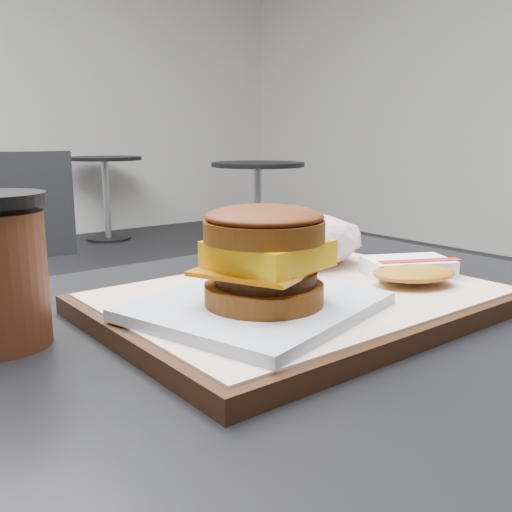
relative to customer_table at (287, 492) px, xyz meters
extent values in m
cube|color=black|center=(0.00, 0.00, 0.17)|extent=(0.80, 0.60, 0.04)
cube|color=black|center=(0.02, 0.01, 0.19)|extent=(0.38, 0.28, 0.02)
cube|color=silver|center=(0.02, 0.01, 0.20)|extent=(0.36, 0.26, 0.00)
cube|color=silver|center=(-0.05, -0.02, 0.21)|extent=(0.23, 0.21, 0.01)
cylinder|color=brown|center=(-0.05, -0.03, 0.22)|extent=(0.12, 0.12, 0.02)
cylinder|color=black|center=(-0.05, -0.03, 0.24)|extent=(0.11, 0.11, 0.01)
cube|color=#D06B07|center=(-0.06, -0.02, 0.25)|extent=(0.12, 0.12, 0.00)
cube|color=yellow|center=(-0.05, -0.03, 0.26)|extent=(0.10, 0.10, 0.02)
cylinder|color=brown|center=(-0.05, -0.03, 0.28)|extent=(0.12, 0.12, 0.02)
ellipsoid|color=#62290E|center=(-0.05, -0.03, 0.29)|extent=(0.12, 0.12, 0.02)
cube|color=white|center=(0.16, -0.02, 0.21)|extent=(0.11, 0.09, 0.02)
cube|color=#B41819|center=(0.16, -0.03, 0.22)|extent=(0.09, 0.05, 0.00)
ellipsoid|color=orange|center=(0.13, -0.05, 0.22)|extent=(0.10, 0.09, 0.01)
cube|color=black|center=(0.27, 1.81, 0.10)|extent=(0.40, 0.09, 0.40)
cylinder|color=black|center=(2.20, 2.80, -0.57)|extent=(0.40, 0.40, 0.02)
cylinder|color=#A5A5AA|center=(2.20, 2.80, -0.21)|extent=(0.06, 0.06, 0.70)
cylinder|color=black|center=(2.20, 2.80, 0.15)|extent=(0.66, 0.66, 0.03)
cylinder|color=black|center=(1.80, 4.50, -0.57)|extent=(0.40, 0.40, 0.02)
cylinder|color=#A5A5AA|center=(1.80, 4.50, -0.21)|extent=(0.06, 0.06, 0.70)
cylinder|color=black|center=(1.80, 4.50, 0.15)|extent=(0.66, 0.66, 0.03)
camera|label=1|loc=(-0.34, -0.38, 0.35)|focal=40.00mm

